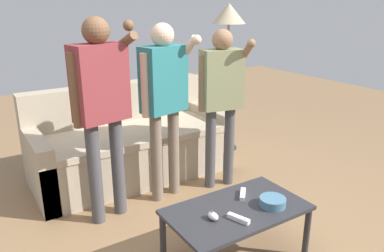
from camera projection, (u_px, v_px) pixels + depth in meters
couch at (130, 145)px, 3.91m from camera, size 1.97×0.89×0.91m
coffee_table at (237, 215)px, 2.56m from camera, size 0.95×0.55×0.41m
snack_bowl at (273, 202)px, 2.56m from camera, size 0.18×0.18×0.06m
game_remote_nunchuk at (213, 216)px, 2.40m from camera, size 0.06×0.09×0.05m
floor_lamp at (229, 23)px, 4.20m from camera, size 0.37×0.37×1.71m
player_left at (101, 98)px, 2.88m from camera, size 0.51×0.31×1.63m
player_center at (164, 93)px, 3.23m from camera, size 0.50×0.34×1.57m
player_right at (221, 91)px, 3.46m from camera, size 0.43×0.39×1.50m
game_remote_wand_near at (238, 219)px, 2.39m from camera, size 0.09×0.16×0.03m
game_remote_wand_far at (243, 194)px, 2.69m from camera, size 0.13×0.14×0.03m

